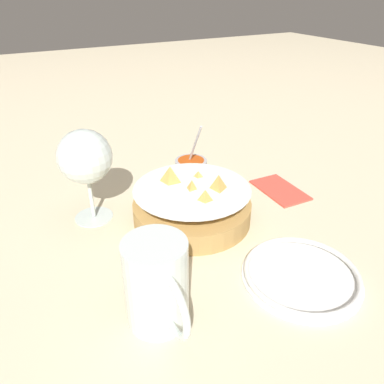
{
  "coord_description": "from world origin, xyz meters",
  "views": [
    {
      "loc": [
        0.52,
        -0.29,
        0.38
      ],
      "look_at": [
        0.02,
        -0.02,
        0.06
      ],
      "focal_mm": 35.0,
      "sensor_mm": 36.0,
      "label": 1
    }
  ],
  "objects": [
    {
      "name": "side_plate",
      "position": [
        0.23,
        0.05,
        0.01
      ],
      "size": [
        0.17,
        0.17,
        0.01
      ],
      "color": "white",
      "rests_on": "ground_plane"
    },
    {
      "name": "wine_glass",
      "position": [
        -0.07,
        -0.17,
        0.12
      ],
      "size": [
        0.09,
        0.09,
        0.17
      ],
      "color": "silver",
      "rests_on": "ground_plane"
    },
    {
      "name": "food_basket",
      "position": [
        0.02,
        -0.02,
        0.03
      ],
      "size": [
        0.21,
        0.21,
        0.1
      ],
      "color": "#B2894C",
      "rests_on": "ground_plane"
    },
    {
      "name": "napkin",
      "position": [
        0.01,
        0.19,
        0.0
      ],
      "size": [
        0.12,
        0.08,
        0.01
      ],
      "color": "#DB4C3D",
      "rests_on": "ground_plane"
    },
    {
      "name": "ground_plane",
      "position": [
        0.0,
        0.0,
        0.0
      ],
      "size": [
        4.0,
        4.0,
        0.0
      ],
      "primitive_type": "plane",
      "color": "beige"
    },
    {
      "name": "beer_mug",
      "position": [
        0.2,
        -0.17,
        0.06
      ],
      "size": [
        0.12,
        0.08,
        0.12
      ],
      "color": "silver",
      "rests_on": "ground_plane"
    },
    {
      "name": "sauce_cup",
      "position": [
        -0.14,
        0.06,
        0.02
      ],
      "size": [
        0.08,
        0.07,
        0.13
      ],
      "color": "#B7B7BC",
      "rests_on": "ground_plane"
    }
  ]
}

